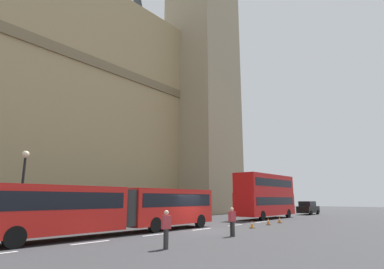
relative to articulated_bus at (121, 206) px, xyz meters
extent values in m
plane|color=#333335|center=(5.36, -1.99, -1.75)|extent=(160.00, 160.00, 0.00)
cube|color=silver|center=(-3.29, -1.99, -1.74)|extent=(2.20, 0.16, 0.01)
cube|color=silver|center=(1.31, -1.99, -1.74)|extent=(2.20, 0.16, 0.01)
cube|color=silver|center=(5.91, -1.99, -1.74)|extent=(2.20, 0.16, 0.01)
cube|color=silver|center=(10.51, -1.99, -1.74)|extent=(2.20, 0.16, 0.01)
cube|color=silver|center=(15.11, -1.99, -1.74)|extent=(2.20, 0.16, 0.01)
cube|color=tan|center=(26.68, 14.01, 24.81)|extent=(9.48, 9.48, 53.11)
cone|color=#383D42|center=(15.16, 18.01, 31.44)|extent=(2.40, 2.40, 6.67)
cube|color=red|center=(4.32, 0.01, -0.10)|extent=(7.75, 2.50, 2.50)
cube|color=black|center=(4.32, 0.01, 0.35)|extent=(7.13, 2.54, 0.90)
cube|color=red|center=(-4.33, 0.01, -0.10)|extent=(7.75, 2.50, 2.50)
cube|color=black|center=(-4.33, 0.01, 0.35)|extent=(7.13, 2.54, 0.90)
cylinder|color=#2D2D2D|center=(0.00, 0.01, -0.10)|extent=(2.38, 2.38, 2.25)
cylinder|color=black|center=(6.80, -1.12, -1.25)|extent=(1.00, 0.30, 1.00)
cylinder|color=black|center=(2.00, -1.12, -1.25)|extent=(1.00, 0.30, 1.00)
cylinder|color=black|center=(-6.66, -1.12, -1.25)|extent=(1.00, 0.30, 1.00)
cube|color=red|center=(20.36, 0.01, -0.15)|extent=(10.21, 2.50, 2.40)
cube|color=black|center=(20.36, 0.01, 0.20)|extent=(9.19, 2.54, 0.84)
cube|color=red|center=(20.36, 0.01, 2.10)|extent=(10.01, 2.50, 2.10)
cube|color=black|center=(20.36, 0.01, 2.20)|extent=(9.19, 2.54, 0.84)
cylinder|color=black|center=(23.63, -1.12, -1.25)|extent=(1.00, 0.30, 1.00)
cylinder|color=black|center=(17.10, -1.12, -1.25)|extent=(1.00, 0.30, 1.00)
cube|color=black|center=(32.73, -0.27, -1.05)|extent=(4.40, 1.80, 0.90)
cube|color=black|center=(32.53, -0.27, -0.25)|extent=(2.46, 1.66, 0.70)
cylinder|color=black|center=(34.14, -1.08, -1.43)|extent=(0.64, 0.30, 0.64)
cylinder|color=black|center=(31.32, -1.08, -1.43)|extent=(0.64, 0.30, 0.64)
cube|color=black|center=(9.07, -4.41, -1.73)|extent=(0.36, 0.36, 0.03)
cone|color=orange|center=(9.07, -4.41, -1.44)|extent=(0.28, 0.28, 0.55)
cylinder|color=white|center=(9.07, -4.41, -1.41)|extent=(0.17, 0.17, 0.08)
cube|color=black|center=(12.59, -4.03, -1.73)|extent=(0.36, 0.36, 0.03)
cone|color=orange|center=(12.59, -4.03, -1.44)|extent=(0.28, 0.28, 0.55)
cylinder|color=white|center=(12.59, -4.03, -1.41)|extent=(0.17, 0.17, 0.08)
cube|color=black|center=(15.26, -3.83, -1.73)|extent=(0.36, 0.36, 0.03)
cone|color=orange|center=(15.26, -3.83, -1.44)|extent=(0.28, 0.28, 0.55)
cylinder|color=white|center=(15.26, -3.83, -1.41)|extent=(0.17, 0.17, 0.08)
cylinder|color=black|center=(-4.34, 4.51, -1.60)|extent=(0.32, 0.32, 0.30)
cylinder|color=black|center=(-4.34, 4.51, 0.65)|extent=(0.16, 0.16, 4.80)
sphere|color=beige|center=(-4.34, 4.51, 3.30)|extent=(0.44, 0.44, 0.44)
cylinder|color=#333333|center=(-2.26, -6.31, -1.32)|extent=(0.16, 0.16, 0.86)
cylinder|color=#333333|center=(-2.34, -6.49, -1.32)|extent=(0.16, 0.16, 0.86)
cube|color=#BF383F|center=(-2.30, -6.40, -0.59)|extent=(0.46, 0.39, 0.60)
sphere|color=beige|center=(-2.30, -6.40, -0.17)|extent=(0.22, 0.22, 0.22)
cylinder|color=#333333|center=(3.63, -6.04, -1.32)|extent=(0.16, 0.16, 0.86)
cylinder|color=#333333|center=(3.57, -6.23, -1.32)|extent=(0.16, 0.16, 0.86)
cube|color=#BF383F|center=(3.60, -6.14, -0.59)|extent=(0.45, 0.34, 0.60)
sphere|color=beige|center=(3.60, -6.14, -0.17)|extent=(0.22, 0.22, 0.22)
camera|label=1|loc=(-12.66, -16.60, 0.45)|focal=28.87mm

